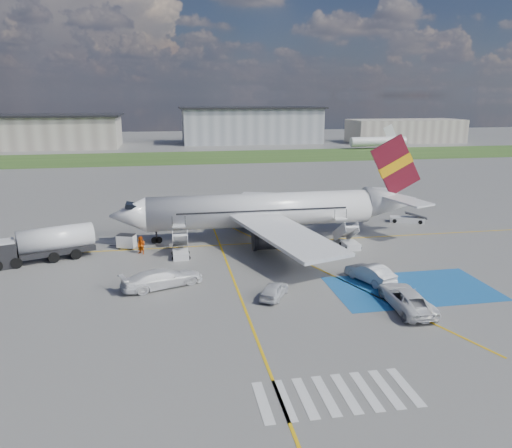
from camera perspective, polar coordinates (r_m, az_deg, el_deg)
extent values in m
plane|color=#60605E|center=(45.88, 3.82, -6.38)|extent=(400.00, 400.00, 0.00)
cube|color=#2D4C1E|center=(137.92, -5.92, 7.60)|extent=(400.00, 30.00, 0.01)
cube|color=gold|center=(56.97, 0.88, -2.16)|extent=(120.00, 0.20, 0.01)
cube|color=gold|center=(35.95, -0.13, -12.50)|extent=(0.20, 60.00, 0.01)
cube|color=gold|center=(56.97, 0.88, -2.16)|extent=(20.71, 56.45, 0.01)
cube|color=#195597|center=(45.86, 17.38, -7.05)|extent=(14.00, 8.00, 0.01)
cube|color=silver|center=(29.01, 0.80, -19.72)|extent=(0.60, 4.00, 0.01)
cube|color=silver|center=(29.23, 3.25, -19.46)|extent=(0.60, 4.00, 0.01)
cube|color=silver|center=(29.49, 5.65, -19.16)|extent=(0.60, 4.00, 0.01)
cube|color=silver|center=(29.81, 7.99, -18.85)|extent=(0.60, 4.00, 0.01)
cube|color=silver|center=(30.16, 10.27, -18.51)|extent=(0.60, 4.00, 0.01)
cube|color=silver|center=(30.56, 12.49, -18.15)|extent=(0.60, 4.00, 0.01)
cube|color=silver|center=(31.00, 14.64, -17.78)|extent=(0.60, 4.00, 0.01)
cube|color=silver|center=(31.48, 16.72, -17.39)|extent=(0.60, 4.00, 0.01)
cube|color=gray|center=(177.52, -25.18, 9.47)|extent=(60.00, 22.00, 10.00)
cube|color=gray|center=(179.48, -0.53, 11.17)|extent=(48.00, 18.00, 12.00)
cube|color=gray|center=(190.36, 16.66, 10.17)|extent=(40.00, 16.00, 8.00)
cylinder|color=silver|center=(58.01, 0.51, 1.61)|extent=(26.00, 3.90, 3.90)
cone|color=silver|center=(57.17, -14.43, 0.96)|extent=(4.00, 3.90, 3.90)
cube|color=black|center=(56.90, -13.89, 2.01)|extent=(1.67, 1.90, 0.82)
cone|color=silver|center=(62.96, 15.16, 2.50)|extent=(6.50, 3.90, 3.90)
cube|color=silver|center=(50.31, 3.45, -1.13)|extent=(9.86, 15.95, 1.40)
cube|color=silver|center=(66.48, -0.03, 2.74)|extent=(9.86, 15.95, 1.40)
cylinder|color=#38383A|center=(53.20, 1.64, -1.81)|extent=(3.40, 2.10, 2.10)
cylinder|color=#38383A|center=(63.83, -0.45, 0.96)|extent=(3.40, 2.10, 2.10)
cube|color=#5B0F1B|center=(62.37, 15.67, 6.46)|extent=(6.62, 0.30, 7.45)
cube|color=#E29E0C|center=(62.37, 15.67, 6.46)|extent=(4.36, 0.40, 3.08)
cube|color=silver|center=(60.29, 17.00, 2.53)|extent=(4.73, 5.95, 0.49)
cube|color=silver|center=(65.92, 14.49, 3.69)|extent=(4.73, 5.95, 0.49)
cube|color=black|center=(56.06, 0.88, 1.52)|extent=(19.50, 0.04, 0.18)
cube|color=black|center=(59.81, 0.15, 2.35)|extent=(19.50, 0.04, 0.18)
cube|color=silver|center=(53.50, -8.70, -1.83)|extent=(1.40, 3.73, 2.32)
cube|color=silver|center=(55.06, -8.80, -0.23)|extent=(1.40, 1.00, 0.12)
cylinder|color=black|center=(54.91, -9.56, 0.29)|extent=(0.06, 0.06, 1.10)
cylinder|color=black|center=(54.94, -8.10, 0.36)|extent=(0.06, 0.06, 1.10)
cube|color=silver|center=(52.29, -8.59, -3.47)|extent=(1.60, 2.40, 0.70)
cube|color=silver|center=(57.00, 10.22, -0.88)|extent=(1.40, 3.73, 2.32)
cube|color=silver|center=(58.46, 9.62, 0.60)|extent=(1.40, 1.00, 0.12)
cylinder|color=black|center=(58.10, 8.99, 1.10)|extent=(0.06, 0.06, 1.10)
cylinder|color=black|center=(58.57, 10.29, 1.15)|extent=(0.06, 0.06, 1.10)
cube|color=silver|center=(55.87, 10.74, -2.39)|extent=(1.60, 2.40, 0.70)
cube|color=black|center=(54.74, -27.02, -3.14)|extent=(3.17, 3.17, 2.47)
cylinder|color=silver|center=(54.93, -21.90, -1.54)|extent=(7.71, 4.84, 2.47)
cube|color=black|center=(55.27, -21.78, -2.77)|extent=(7.71, 4.84, 0.54)
cube|color=silver|center=(56.56, -14.58, -1.91)|extent=(2.20, 1.73, 1.35)
cube|color=black|center=(56.36, -14.62, -1.20)|extent=(2.08, 1.61, 0.12)
cube|color=silver|center=(69.03, 16.88, 0.48)|extent=(4.57, 2.99, 0.72)
cube|color=black|center=(68.99, 17.82, 0.94)|extent=(3.04, 2.08, 0.81)
imported|color=silver|center=(41.72, 2.09, -7.56)|extent=(3.36, 4.17, 1.33)
imported|color=#A8AAAF|center=(46.24, 12.91, -5.47)|extent=(3.47, 5.35, 1.67)
imported|color=silver|center=(41.49, 16.79, -7.78)|extent=(2.90, 5.67, 2.07)
imported|color=silver|center=(44.57, -10.66, -5.79)|extent=(5.88, 3.95, 2.13)
imported|color=orange|center=(54.69, -13.08, -2.35)|extent=(0.73, 0.68, 1.68)
imported|color=#E5560C|center=(54.07, -12.98, -2.39)|extent=(1.20, 1.15, 1.95)
imported|color=#FF620D|center=(56.51, 5.49, -1.55)|extent=(0.42, 0.93, 1.55)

